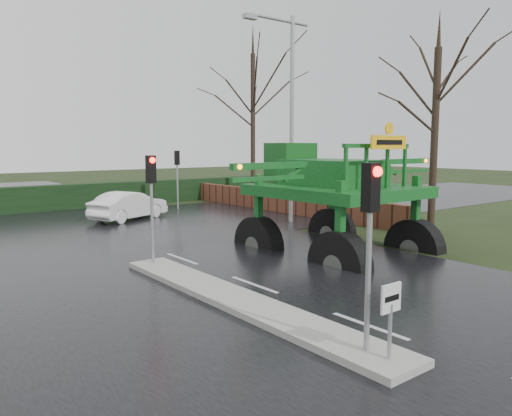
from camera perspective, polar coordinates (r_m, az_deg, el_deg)
ground at (r=11.13m, az=12.78°, el=-13.10°), size 140.00×140.00×0.00m
road_main at (r=18.85m, az=-11.46°, el=-4.68°), size 14.00×80.00×0.02m
road_cross at (r=24.29m, az=-17.78°, el=-2.24°), size 80.00×12.00×0.02m
median_island at (r=12.34m, az=-2.21°, el=-10.48°), size 1.20×10.00×0.16m
hedge_row at (r=31.78m, az=-22.81°, el=1.03°), size 44.00×0.90×1.50m
brick_wall at (r=29.45m, az=1.71°, el=0.85°), size 0.40×20.00×1.20m
keep_left_sign at (r=8.95m, az=15.14°, el=-11.08°), size 0.50×0.07×1.35m
traffic_signal_near at (r=8.90m, az=12.93°, el=-0.98°), size 0.26×0.33×3.52m
traffic_signal_mid at (r=15.68m, az=-11.87°, el=2.49°), size 0.26×0.33×3.52m
traffic_signal_far at (r=30.37m, az=-9.01°, el=4.73°), size 0.26×0.33×3.52m
street_light_right at (r=24.83m, az=3.57°, el=12.14°), size 3.85×0.30×10.00m
tree_right_near at (r=23.36m, az=19.83°, el=10.10°), size 5.60×5.60×9.64m
tree_right_far at (r=34.84m, az=-0.36°, el=11.54°), size 7.00×7.00×12.05m
crop_sprayer at (r=15.99m, az=8.99°, el=3.07°), size 10.25×6.46×5.73m
white_sedan at (r=26.67m, az=-14.27°, el=-1.32°), size 4.68×3.20×1.46m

